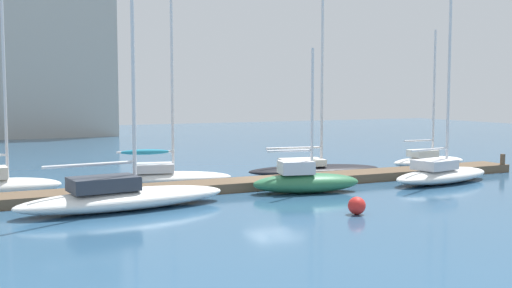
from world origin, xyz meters
The scene contains 12 objects.
ground_plane centered at (0.00, 0.00, 0.00)m, with size 120.00×120.00×0.00m, color #2D567A.
dock_pier centered at (0.00, 0.00, 0.23)m, with size 30.38×2.04×0.45m, color brown.
dock_piling_far_end centered at (14.79, -0.87, 0.54)m, with size 0.28×0.28×1.09m, color brown.
sailboat_0 centered at (-12.53, 2.68, 0.58)m, with size 5.25×1.71×8.84m.
sailboat_1 centered at (-8.22, -2.78, 0.61)m, with size 8.91×3.23×13.03m.
sailboat_2 centered at (-4.76, 2.87, 0.54)m, with size 6.95×3.32×10.59m.
sailboat_3 centered at (0.53, -2.30, 0.59)m, with size 5.42×2.77×6.79m.
sailboat_4 centered at (4.09, 2.96, 0.43)m, with size 8.19×3.61×10.25m.
sailboat_5 centered at (8.52, -2.64, 0.55)m, with size 7.08×3.47×11.13m.
sailboat_6 centered at (12.52, 2.96, 0.49)m, with size 5.36×1.84×8.60m.
mooring_buoy_red centered at (-0.22, -7.62, 0.35)m, with size 0.70×0.70×0.70m, color red.
harbor_building_distant centered at (-9.68, 44.38, 8.86)m, with size 21.15×12.78×17.73m, color #ADA89E.
Camera 1 is at (-13.83, -27.22, 4.76)m, focal length 43.10 mm.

